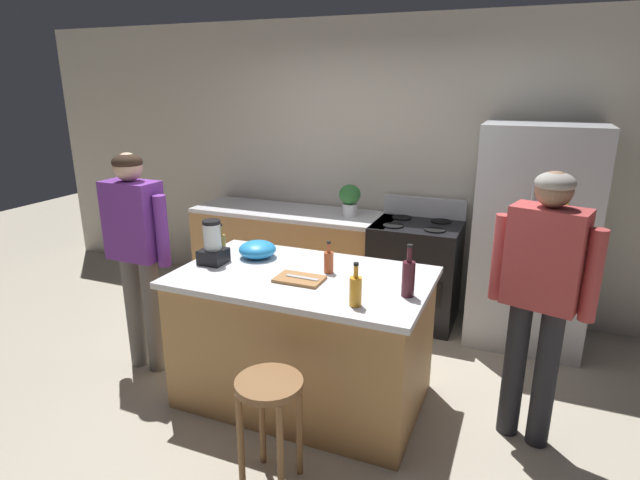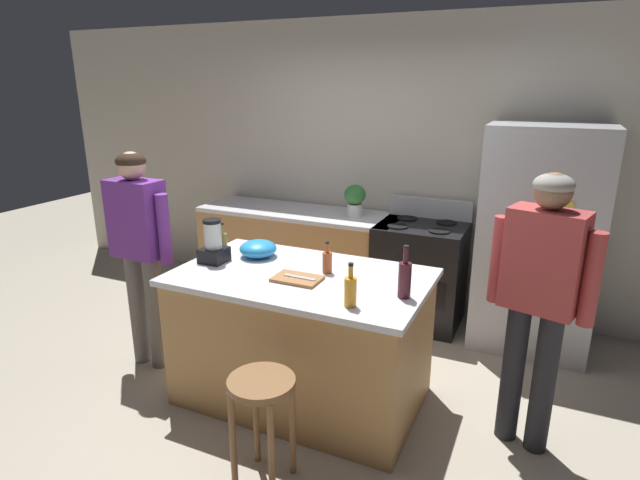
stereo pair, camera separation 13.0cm
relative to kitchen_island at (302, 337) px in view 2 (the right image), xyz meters
name	(u,v)px [view 2 (the right image)]	position (x,y,z in m)	size (l,w,h in m)	color
ground_plane	(302,396)	(0.00, 0.00, -0.46)	(14.00, 14.00, 0.00)	#B2A893
back_wall	(392,166)	(0.00, 1.95, 0.89)	(8.00, 0.10, 2.70)	beige
kitchen_island	(302,337)	(0.00, 0.00, 0.00)	(1.65, 1.00, 0.92)	#B7844C
back_counter_run	(299,255)	(-0.80, 1.55, 0.00)	(2.00, 0.64, 0.92)	#B7844C
refrigerator	(538,240)	(1.38, 1.50, 0.45)	(0.90, 0.73, 1.82)	#B7BABF
stove_range	(420,273)	(0.43, 1.52, 0.01)	(0.76, 0.65, 1.10)	black
person_by_island_left	(139,241)	(-1.28, -0.08, 0.54)	(0.59, 0.23, 1.66)	#66605B
person_by_sink_right	(540,289)	(1.43, 0.13, 0.55)	(0.59, 0.32, 1.67)	#26262B
bar_stool	(262,402)	(0.17, -0.80, 0.04)	(0.36, 0.36, 0.64)	brown
potted_plant	(355,198)	(-0.22, 1.55, 0.63)	(0.20, 0.20, 0.30)	silver
blender_appliance	(213,244)	(-0.66, -0.03, 0.59)	(0.17, 0.17, 0.31)	black
bottle_cooking_sauce	(327,261)	(0.14, 0.10, 0.54)	(0.06, 0.06, 0.22)	#B24C26
bottle_soda	(350,291)	(0.47, -0.33, 0.55)	(0.07, 0.07, 0.26)	orange
bottle_vinegar	(223,243)	(-0.70, 0.14, 0.54)	(0.06, 0.06, 0.24)	olive
bottle_wine	(405,279)	(0.71, -0.08, 0.57)	(0.08, 0.08, 0.32)	#471923
mixing_bowl	(258,249)	(-0.44, 0.19, 0.52)	(0.27, 0.27, 0.12)	#268CD8
cutting_board	(297,279)	(0.03, -0.10, 0.47)	(0.30, 0.20, 0.02)	#9E6B3D
chef_knife	(300,277)	(0.05, -0.10, 0.48)	(0.22, 0.03, 0.01)	#B7BABF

